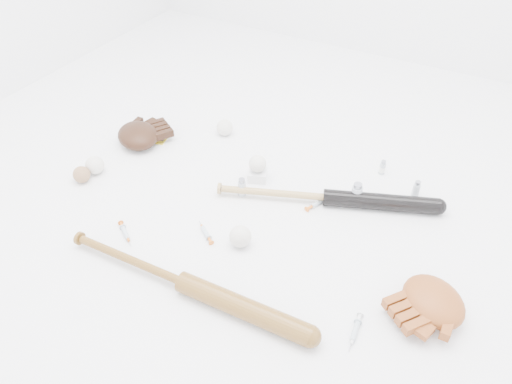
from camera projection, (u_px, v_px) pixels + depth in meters
The scene contains 19 objects.
bat_dark at pixel (326, 197), 1.88m from camera, with size 0.87×0.06×0.06m, color black, non-canonical shape.
bat_wood at pixel (183, 282), 1.56m from camera, with size 0.91×0.07×0.07m, color brown, non-canonical shape.
glove_dark at pixel (138, 135), 2.18m from camera, with size 0.25×0.25×0.09m, color black, non-canonical shape.
glove_tan at pixel (433, 301), 1.50m from camera, with size 0.24×0.24×0.09m, color brown, non-canonical shape.
trading_card at pixel (160, 139), 2.23m from camera, with size 0.06×0.08×0.00m, color gold.
pedestal at pixel (257, 175), 2.00m from camera, with size 0.07×0.07×0.04m, color white.
baseball_on_pedestal at pixel (258, 164), 1.97m from camera, with size 0.07×0.07×0.07m, color silver.
baseball_left at pixel (95, 165), 2.02m from camera, with size 0.08×0.08×0.08m, color silver.
baseball_upper at pixel (225, 128), 2.24m from camera, with size 0.07×0.07×0.07m, color silver.
baseball_mid at pixel (240, 236), 1.71m from camera, with size 0.08×0.08×0.08m, color silver.
baseball_aged at pixel (82, 175), 1.98m from camera, with size 0.07×0.07×0.07m, color #946A47.
syringe_0 at pixel (125, 233), 1.77m from camera, with size 0.14×0.02×0.02m, color #ADBCC6, non-canonical shape.
syringe_1 at pixel (206, 232), 1.77m from camera, with size 0.14×0.02×0.02m, color #ADBCC6, non-canonical shape.
syringe_2 at pixel (319, 202), 1.89m from camera, with size 0.15×0.03×0.02m, color #ADBCC6, non-canonical shape.
syringe_3 at pixel (355, 331), 1.46m from camera, with size 0.15×0.03×0.02m, color #ADBCC6, non-canonical shape.
vial_0 at pixel (383, 167), 2.02m from camera, with size 0.02×0.02×0.06m, color #AFB8C0.
vial_1 at pixel (416, 189), 1.91m from camera, with size 0.03×0.03×0.07m, color #AFB8C0.
vial_2 at pixel (242, 187), 1.92m from camera, with size 0.03×0.03×0.08m, color #AFB8C0.
vial_3 at pixel (357, 194), 1.87m from camera, with size 0.04×0.04×0.10m, color #AFB8C0.
Camera 1 is at (0.68, -1.23, 1.26)m, focal length 35.00 mm.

